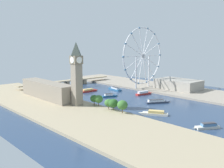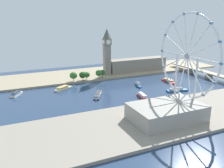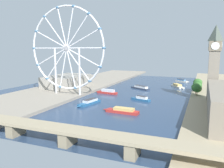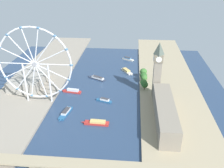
% 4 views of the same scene
% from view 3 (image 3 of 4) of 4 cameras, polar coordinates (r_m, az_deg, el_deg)
% --- Properties ---
extents(ground_plane, '(380.49, 380.49, 0.00)m').
position_cam_3_polar(ground_plane, '(304.87, 7.96, -2.06)').
color(ground_plane, navy).
extents(riverbank_right, '(90.00, 520.00, 3.00)m').
position_cam_3_polar(riverbank_right, '(345.09, -9.23, -0.59)').
color(riverbank_right, gray).
rests_on(riverbank_right, ground_plane).
extents(clock_tower, '(12.96, 12.96, 78.68)m').
position_cam_3_polar(clock_tower, '(260.71, 24.34, 5.20)').
color(clock_tower, gray).
rests_on(clock_tower, riverbank_left).
extents(parliament_block, '(22.00, 111.78, 22.99)m').
position_cam_3_polar(parliament_block, '(201.32, 26.20, -4.18)').
color(parliament_block, gray).
rests_on(parliament_block, riverbank_left).
extents(tree_row_embankment, '(12.05, 60.02, 14.41)m').
position_cam_3_polar(tree_row_embankment, '(304.87, 20.71, -0.31)').
color(tree_row_embankment, '#513823').
rests_on(tree_row_embankment, riverbank_left).
extents(ferris_wheel, '(100.87, 3.20, 104.13)m').
position_cam_3_polar(ferris_wheel, '(274.36, -11.38, 8.71)').
color(ferris_wheel, silver).
rests_on(ferris_wheel, riverbank_right).
extents(riverside_hall, '(45.22, 70.82, 15.82)m').
position_cam_3_polar(riverside_hall, '(338.35, -11.24, 0.79)').
color(riverside_hall, gray).
rests_on(riverside_hall, riverbank_right).
extents(river_bridge, '(192.49, 13.34, 10.29)m').
position_cam_3_polar(river_bridge, '(139.02, -11.13, -11.76)').
color(river_bridge, tan).
rests_on(river_bridge, ground_plane).
extents(tour_boat_0, '(21.93, 31.27, 5.30)m').
position_cam_3_polar(tour_boat_0, '(353.64, 16.22, -0.49)').
color(tour_boat_0, beige).
rests_on(tour_boat_0, ground_plane).
extents(tour_boat_1, '(34.89, 8.96, 4.96)m').
position_cam_3_polar(tour_boat_1, '(203.95, 2.60, -6.73)').
color(tour_boat_1, '#B22D28').
rests_on(tour_boat_1, ground_plane).
extents(tour_boat_2, '(32.21, 10.13, 5.76)m').
position_cam_3_polar(tour_boat_2, '(291.95, -1.24, -1.97)').
color(tour_boat_2, '#B22D28').
rests_on(tour_boat_2, ground_plane).
extents(tour_boat_3, '(25.63, 17.78, 5.64)m').
position_cam_3_polar(tour_boat_3, '(415.44, 17.19, 0.80)').
color(tour_boat_3, beige).
rests_on(tour_boat_3, ground_plane).
extents(tour_boat_4, '(33.85, 21.82, 5.18)m').
position_cam_3_polar(tour_boat_4, '(328.50, 7.17, -0.88)').
color(tour_boat_4, '#2D384C').
rests_on(tour_boat_4, ground_plane).
extents(tour_boat_5, '(25.88, 12.45, 5.38)m').
position_cam_3_polar(tour_boat_5, '(254.20, 7.28, -3.69)').
color(tour_boat_5, '#235684').
rests_on(tour_boat_5, ground_plane).
extents(tour_boat_6, '(12.51, 35.91, 5.19)m').
position_cam_3_polar(tour_boat_6, '(237.07, -5.72, -4.57)').
color(tour_boat_6, '#235684').
rests_on(tour_boat_6, ground_plane).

